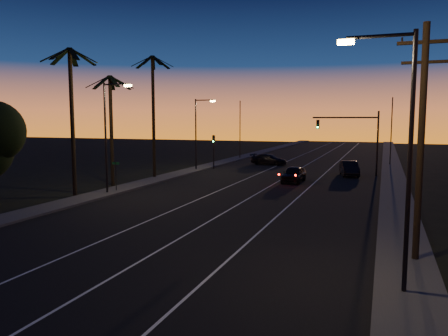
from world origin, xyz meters
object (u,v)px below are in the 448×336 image
at_px(right_car, 349,168).
at_px(cross_car, 269,159).
at_px(utility_pole, 421,138).
at_px(signal_mast, 355,131).
at_px(lead_car, 294,174).

height_order(right_car, cross_car, right_car).
distance_m(right_car, cross_car, 13.88).
bearing_deg(right_car, utility_pole, -80.44).
distance_m(signal_mast, right_car, 4.13).
relative_size(lead_car, cross_car, 1.00).
distance_m(lead_car, cross_car, 16.46).
distance_m(signal_mast, lead_car, 10.22).
height_order(utility_pole, cross_car, utility_pole).
bearing_deg(utility_pole, signal_mast, 98.47).
xyz_separation_m(utility_pole, right_car, (-4.88, 28.96, -4.51)).
bearing_deg(signal_mast, cross_car, 147.61).
xyz_separation_m(utility_pole, cross_car, (-15.97, 37.29, -4.59)).
xyz_separation_m(utility_pole, signal_mast, (-4.46, 29.99, -0.53)).
relative_size(utility_pole, signal_mast, 1.41).
height_order(utility_pole, right_car, utility_pole).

